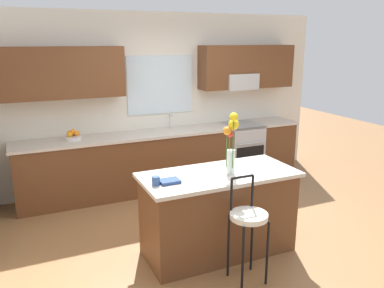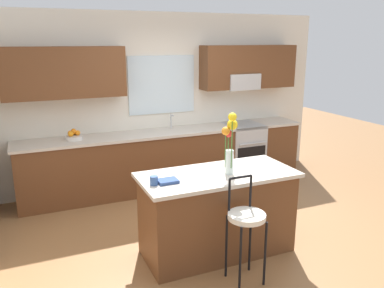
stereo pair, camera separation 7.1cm
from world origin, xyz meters
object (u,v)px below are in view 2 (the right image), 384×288
(kitchen_island, at_px, (217,213))
(mug_ceramic, at_px, (154,181))
(bar_stool_near, at_px, (246,221))
(cookbook, at_px, (168,181))
(oven_range, at_px, (242,150))
(flower_vase, at_px, (230,141))
(fruit_bowl_oranges, at_px, (74,136))

(kitchen_island, xyz_separation_m, mug_ceramic, (-0.73, -0.06, 0.50))
(bar_stool_near, height_order, cookbook, bar_stool_near)
(bar_stool_near, distance_m, cookbook, 0.85)
(oven_range, distance_m, kitchen_island, 2.56)
(flower_vase, bearing_deg, bar_stool_near, -100.55)
(oven_range, bearing_deg, bar_stool_near, -119.88)
(fruit_bowl_oranges, bearing_deg, oven_range, -0.57)
(bar_stool_near, relative_size, mug_ceramic, 11.58)
(flower_vase, xyz_separation_m, mug_ceramic, (-0.83, 0.00, -0.32))
(oven_range, xyz_separation_m, bar_stool_near, (-1.53, -2.66, 0.18))
(kitchen_island, bearing_deg, bar_stool_near, -90.00)
(flower_vase, distance_m, mug_ceramic, 0.89)
(oven_range, distance_m, flower_vase, 2.69)
(cookbook, xyz_separation_m, fruit_bowl_oranges, (-0.63, 2.14, 0.04))
(kitchen_island, distance_m, mug_ceramic, 0.89)
(oven_range, height_order, fruit_bowl_oranges, fruit_bowl_oranges)
(fruit_bowl_oranges, bearing_deg, kitchen_island, -59.81)
(bar_stool_near, relative_size, flower_vase, 1.57)
(cookbook, bearing_deg, bar_stool_near, -42.74)
(bar_stool_near, relative_size, cookbook, 5.21)
(bar_stool_near, distance_m, fruit_bowl_oranges, 2.97)
(kitchen_island, relative_size, fruit_bowl_oranges, 7.00)
(kitchen_island, relative_size, mug_ceramic, 18.66)
(cookbook, bearing_deg, flower_vase, -1.05)
(kitchen_island, xyz_separation_m, bar_stool_near, (0.00, -0.60, 0.17))
(oven_range, relative_size, cookbook, 4.60)
(oven_range, xyz_separation_m, kitchen_island, (-1.53, -2.06, 0.00))
(oven_range, height_order, kitchen_island, same)
(kitchen_island, bearing_deg, mug_ceramic, -175.10)
(mug_ceramic, bearing_deg, kitchen_island, 4.90)
(oven_range, bearing_deg, flower_vase, -123.86)
(flower_vase, xyz_separation_m, fruit_bowl_oranges, (-1.31, 2.16, -0.30))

